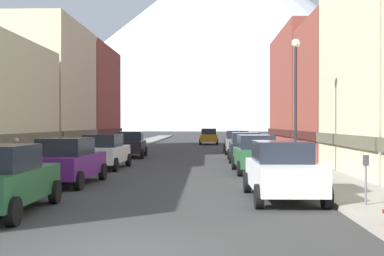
% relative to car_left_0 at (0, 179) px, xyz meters
% --- Properties ---
extents(ground_plane, '(400.00, 400.00, 0.00)m').
position_rel_car_left_0_xyz_m(ground_plane, '(3.80, -3.82, -0.90)').
color(ground_plane, '#343434').
extents(sidewalk_left, '(2.50, 100.00, 0.15)m').
position_rel_car_left_0_xyz_m(sidewalk_left, '(-2.45, 31.18, -0.82)').
color(sidewalk_left, gray).
rests_on(sidewalk_left, ground).
extents(sidewalk_right, '(2.50, 100.00, 0.15)m').
position_rel_car_left_0_xyz_m(sidewalk_right, '(10.05, 31.18, -0.82)').
color(sidewalk_right, gray).
rests_on(sidewalk_right, ground).
extents(storefront_left_2, '(8.41, 9.90, 9.41)m').
position_rel_car_left_0_xyz_m(storefront_left_2, '(-7.76, 23.20, 3.64)').
color(storefront_left_2, beige).
rests_on(storefront_left_2, ground).
extents(storefront_left_3, '(6.52, 11.16, 9.38)m').
position_rel_car_left_0_xyz_m(storefront_left_3, '(-6.81, 34.05, 3.63)').
color(storefront_left_3, brown).
rests_on(storefront_left_3, ground).
extents(storefront_right_2, '(6.33, 8.26, 8.74)m').
position_rel_car_left_0_xyz_m(storefront_right_2, '(14.31, 19.25, 3.31)').
color(storefront_right_2, brown).
rests_on(storefront_right_2, ground).
extents(storefront_right_3, '(7.58, 13.14, 9.99)m').
position_rel_car_left_0_xyz_m(storefront_right_3, '(14.94, 30.28, 3.93)').
color(storefront_right_3, brown).
rests_on(storefront_right_3, ground).
extents(car_left_0, '(2.11, 4.42, 1.78)m').
position_rel_car_left_0_xyz_m(car_left_0, '(0.00, 0.00, 0.00)').
color(car_left_0, '#265933').
rests_on(car_left_0, ground).
extents(car_left_1, '(2.25, 4.48, 1.78)m').
position_rel_car_left_0_xyz_m(car_left_1, '(-0.00, 6.32, 0.00)').
color(car_left_1, '#591E72').
rests_on(car_left_1, ground).
extents(car_left_2, '(2.22, 4.47, 1.78)m').
position_rel_car_left_0_xyz_m(car_left_2, '(-0.00, 13.17, 0.00)').
color(car_left_2, silver).
rests_on(car_left_2, ground).
extents(car_left_3, '(2.26, 4.49, 1.78)m').
position_rel_car_left_0_xyz_m(car_left_3, '(-0.00, 22.08, 0.00)').
color(car_left_3, black).
rests_on(car_left_3, ground).
extents(car_right_0, '(2.14, 4.44, 1.78)m').
position_rel_car_left_0_xyz_m(car_right_0, '(7.60, 2.72, 0.00)').
color(car_right_0, silver).
rests_on(car_right_0, ground).
extents(car_right_1, '(2.16, 4.45, 1.78)m').
position_rel_car_left_0_xyz_m(car_right_1, '(7.60, 11.32, 0.00)').
color(car_right_1, '#265933').
rests_on(car_right_1, ground).
extents(car_right_2, '(2.10, 4.42, 1.78)m').
position_rel_car_left_0_xyz_m(car_right_2, '(7.60, 18.43, 0.00)').
color(car_right_2, black).
rests_on(car_right_2, ground).
extents(car_right_3, '(2.06, 4.40, 1.78)m').
position_rel_car_left_0_xyz_m(car_right_3, '(7.60, 26.77, 0.00)').
color(car_right_3, slate).
rests_on(car_right_3, ground).
extents(car_driving_0, '(2.06, 4.40, 1.78)m').
position_rel_car_left_0_xyz_m(car_driving_0, '(5.40, 43.81, 0.00)').
color(car_driving_0, '#B28419').
rests_on(car_driving_0, ground).
extents(parking_meter_near, '(0.14, 0.10, 1.33)m').
position_rel_car_left_0_xyz_m(parking_meter_near, '(9.55, 0.86, 0.11)').
color(parking_meter_near, '#595960').
rests_on(parking_meter_near, sidewalk_right).
extents(pedestrian_0, '(0.36, 0.36, 1.59)m').
position_rel_car_left_0_xyz_m(pedestrian_0, '(-2.45, 7.55, -0.02)').
color(pedestrian_0, brown).
rests_on(pedestrian_0, sidewalk_left).
extents(streetlamp_right, '(0.36, 0.36, 5.86)m').
position_rel_car_left_0_xyz_m(streetlamp_right, '(9.15, 9.49, 3.09)').
color(streetlamp_right, black).
rests_on(streetlamp_right, sidewalk_right).
extents(mountain_backdrop, '(233.41, 233.41, 96.71)m').
position_rel_car_left_0_xyz_m(mountain_backdrop, '(17.19, 256.18, 47.45)').
color(mountain_backdrop, silver).
rests_on(mountain_backdrop, ground).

